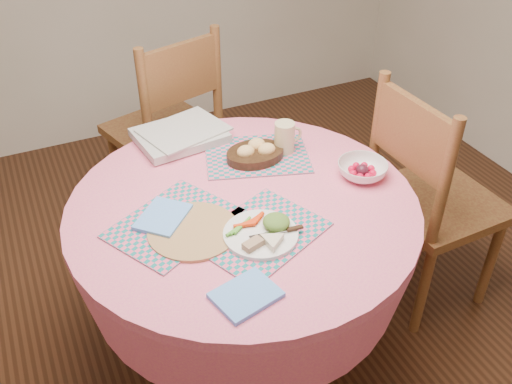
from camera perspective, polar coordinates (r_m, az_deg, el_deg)
ground at (r=2.52m, az=-1.06°, el=-14.76°), size 4.00×4.00×0.00m
dining_table at (r=2.12m, az=-1.23°, el=-5.24°), size 1.24×1.24×0.75m
chair_right at (r=2.47m, az=16.81°, el=-0.41°), size 0.48×0.50×1.05m
chair_back at (r=2.89m, az=-8.72°, el=6.54°), size 0.60×0.58×1.05m
placemat_front at (r=1.86m, az=0.47°, el=-4.18°), size 0.49×0.43×0.01m
placemat_left at (r=1.92m, az=-8.26°, el=-3.10°), size 0.49×0.45×0.01m
placemat_back at (r=2.24m, az=0.09°, el=3.69°), size 0.47×0.41×0.01m
wicker_trivet at (r=1.88m, az=-6.30°, el=-3.88°), size 0.30×0.30×0.01m
napkin_near at (r=1.66m, az=-1.01°, el=-10.27°), size 0.21×0.18×0.01m
napkin_far at (r=1.94m, az=-9.28°, el=-2.49°), size 0.23×0.23×0.01m
dinner_plate at (r=1.84m, az=0.79°, el=-4.06°), size 0.24×0.25×0.05m
bread_bowl at (r=2.21m, az=-0.06°, el=4.00°), size 0.23×0.23×0.08m
latte_mug at (r=2.24m, az=2.93°, el=5.52°), size 0.12×0.08×0.12m
fruit_bowl at (r=2.15m, az=10.58°, el=2.18°), size 0.24×0.24×0.06m
newspaper_stack at (r=2.36m, az=-7.58°, el=5.73°), size 0.39×0.33×0.04m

